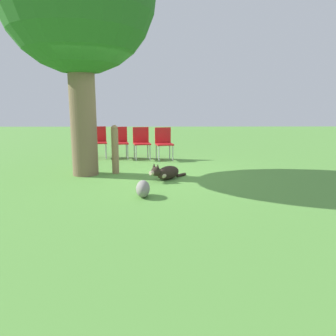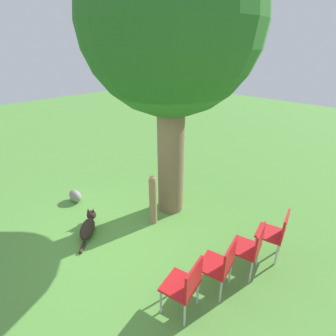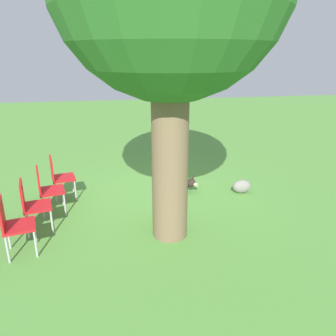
{
  "view_description": "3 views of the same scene",
  "coord_description": "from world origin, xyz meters",
  "px_view_note": "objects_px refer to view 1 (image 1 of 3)",
  "views": [
    {
      "loc": [
        -7.01,
        -0.73,
        1.52
      ],
      "look_at": [
        -0.64,
        -0.8,
        0.26
      ],
      "focal_mm": 35.0,
      "sensor_mm": 36.0,
      "label": 1
    },
    {
      "loc": [
        3.37,
        -2.61,
        3.31
      ],
      "look_at": [
        -0.12,
        0.98,
        0.95
      ],
      "focal_mm": 28.0,
      "sensor_mm": 36.0,
      "label": 2
    },
    {
      "loc": [
        0.81,
        5.5,
        2.75
      ],
      "look_at": [
        0.01,
        1.04,
        1.15
      ],
      "focal_mm": 35.0,
      "sensor_mm": 36.0,
      "label": 3
    }
  ],
  "objects_px": {
    "dog": "(166,173)",
    "red_chair_2": "(120,140)",
    "red_chair_1": "(141,141)",
    "red_chair_3": "(99,140)",
    "fence_post": "(115,149)",
    "red_chair_0": "(164,141)"
  },
  "relations": [
    {
      "from": "red_chair_0",
      "to": "red_chair_2",
      "type": "bearing_deg",
      "value": -114.37
    },
    {
      "from": "red_chair_0",
      "to": "red_chair_3",
      "type": "relative_size",
      "value": 1.0
    },
    {
      "from": "fence_post",
      "to": "red_chair_1",
      "type": "height_order",
      "value": "fence_post"
    },
    {
      "from": "fence_post",
      "to": "red_chair_0",
      "type": "relative_size",
      "value": 1.21
    },
    {
      "from": "fence_post",
      "to": "red_chair_3",
      "type": "bearing_deg",
      "value": 20.04
    },
    {
      "from": "red_chair_1",
      "to": "red_chair_2",
      "type": "xyz_separation_m",
      "value": [
        0.13,
        0.61,
        0.0
      ]
    },
    {
      "from": "fence_post",
      "to": "red_chair_2",
      "type": "xyz_separation_m",
      "value": [
        2.02,
        0.17,
        -0.03
      ]
    },
    {
      "from": "fence_post",
      "to": "red_chair_2",
      "type": "height_order",
      "value": "fence_post"
    },
    {
      "from": "red_chair_0",
      "to": "red_chair_1",
      "type": "distance_m",
      "value": 0.63
    },
    {
      "from": "fence_post",
      "to": "red_chair_1",
      "type": "bearing_deg",
      "value": -13.26
    },
    {
      "from": "red_chair_3",
      "to": "red_chair_0",
      "type": "bearing_deg",
      "value": 65.63
    },
    {
      "from": "fence_post",
      "to": "red_chair_2",
      "type": "bearing_deg",
      "value": 4.79
    },
    {
      "from": "red_chair_2",
      "to": "dog",
      "type": "bearing_deg",
      "value": 12.95
    },
    {
      "from": "dog",
      "to": "fence_post",
      "type": "bearing_deg",
      "value": -75.32
    },
    {
      "from": "dog",
      "to": "red_chair_3",
      "type": "bearing_deg",
      "value": -100.74
    },
    {
      "from": "dog",
      "to": "red_chair_2",
      "type": "bearing_deg",
      "value": -109.23
    },
    {
      "from": "red_chair_3",
      "to": "fence_post",
      "type": "bearing_deg",
      "value": 7.5
    },
    {
      "from": "red_chair_0",
      "to": "fence_post",
      "type": "bearing_deg",
      "value": -43.57
    },
    {
      "from": "red_chair_1",
      "to": "dog",
      "type": "bearing_deg",
      "value": 2.0
    },
    {
      "from": "red_chair_2",
      "to": "red_chair_3",
      "type": "height_order",
      "value": "same"
    },
    {
      "from": "red_chair_1",
      "to": "red_chair_3",
      "type": "xyz_separation_m",
      "value": [
        0.26,
        1.23,
        0.0
      ]
    },
    {
      "from": "red_chair_1",
      "to": "red_chair_3",
      "type": "bearing_deg",
      "value": -114.37
    }
  ]
}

